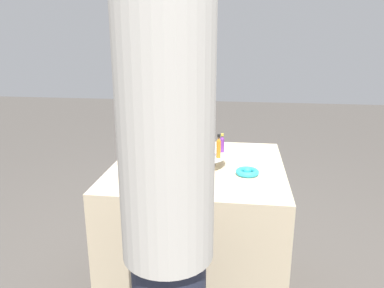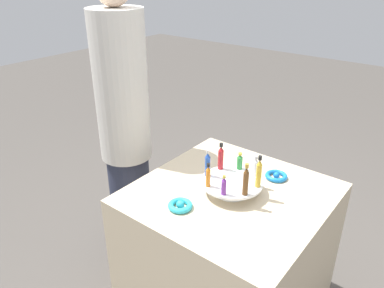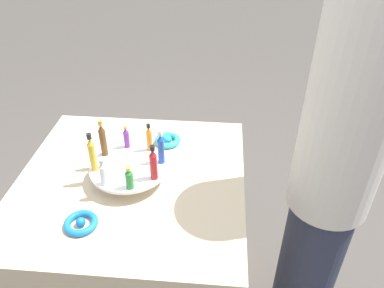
{
  "view_description": "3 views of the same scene",
  "coord_description": "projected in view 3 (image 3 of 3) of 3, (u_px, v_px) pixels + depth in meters",
  "views": [
    {
      "loc": [
        1.71,
        0.2,
        1.35
      ],
      "look_at": [
        0.2,
        -0.0,
        0.9
      ],
      "focal_mm": 35.0,
      "sensor_mm": 36.0,
      "label": 1
    },
    {
      "loc": [
        -0.75,
        1.23,
        1.68
      ],
      "look_at": [
        0.23,
        -0.0,
        0.91
      ],
      "focal_mm": 35.0,
      "sensor_mm": 36.0,
      "label": 2
    },
    {
      "loc": [
        0.31,
        -1.02,
        1.63
      ],
      "look_at": [
        0.23,
        -0.0,
        0.91
      ],
      "focal_mm": 35.0,
      "sensor_mm": 36.0,
      "label": 3
    }
  ],
  "objects": [
    {
      "name": "bottle_purple",
      "position": [
        126.0,
        137.0,
        1.4
      ],
      "size": [
        0.02,
        0.02,
        0.09
      ],
      "color": "#702D93",
      "rests_on": "display_stand"
    },
    {
      "name": "ribbon_bow_teal",
      "position": [
        168.0,
        140.0,
        1.54
      ],
      "size": [
        0.11,
        0.11,
        0.03
      ],
      "color": "#2DB7CC",
      "rests_on": "party_table"
    },
    {
      "name": "bottle_green",
      "position": [
        129.0,
        178.0,
        1.21
      ],
      "size": [
        0.03,
        0.03,
        0.08
      ],
      "color": "#288438",
      "rests_on": "display_stand"
    },
    {
      "name": "person_figure",
      "position": [
        335.0,
        171.0,
        1.25
      ],
      "size": [
        0.28,
        0.28,
        1.65
      ],
      "rotation": [
        0.0,
        0.0,
        3.13
      ],
      "color": "#282D42",
      "rests_on": "ground_plane"
    },
    {
      "name": "party_table",
      "position": [
        139.0,
        245.0,
        1.58
      ],
      "size": [
        0.83,
        0.83,
        0.74
      ],
      "color": "beige",
      "rests_on": "ground_plane"
    },
    {
      "name": "bottle_orange",
      "position": [
        149.0,
        138.0,
        1.38
      ],
      "size": [
        0.02,
        0.02,
        0.11
      ],
      "color": "orange",
      "rests_on": "display_stand"
    },
    {
      "name": "bottle_brown",
      "position": [
        103.0,
        139.0,
        1.35
      ],
      "size": [
        0.02,
        0.02,
        0.15
      ],
      "color": "brown",
      "rests_on": "display_stand"
    },
    {
      "name": "bottle_clear",
      "position": [
        103.0,
        173.0,
        1.23
      ],
      "size": [
        0.02,
        0.02,
        0.1
      ],
      "color": "silver",
      "rests_on": "display_stand"
    },
    {
      "name": "ribbon_bow_blue",
      "position": [
        81.0,
        223.0,
        1.17
      ],
      "size": [
        0.11,
        0.11,
        0.03
      ],
      "color": "blue",
      "rests_on": "party_table"
    },
    {
      "name": "bottle_red",
      "position": [
        153.0,
        164.0,
        1.24
      ],
      "size": [
        0.03,
        0.03,
        0.13
      ],
      "color": "#B21E23",
      "rests_on": "display_stand"
    },
    {
      "name": "display_stand",
      "position": [
        129.0,
        170.0,
        1.34
      ],
      "size": [
        0.28,
        0.28,
        0.06
      ],
      "color": "white",
      "rests_on": "party_table"
    },
    {
      "name": "bottle_gold",
      "position": [
        92.0,
        154.0,
        1.27
      ],
      "size": [
        0.02,
        0.02,
        0.15
      ],
      "color": "gold",
      "rests_on": "display_stand"
    },
    {
      "name": "bottle_blue",
      "position": [
        161.0,
        148.0,
        1.31
      ],
      "size": [
        0.02,
        0.02,
        0.13
      ],
      "color": "#234CAD",
      "rests_on": "display_stand"
    }
  ]
}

